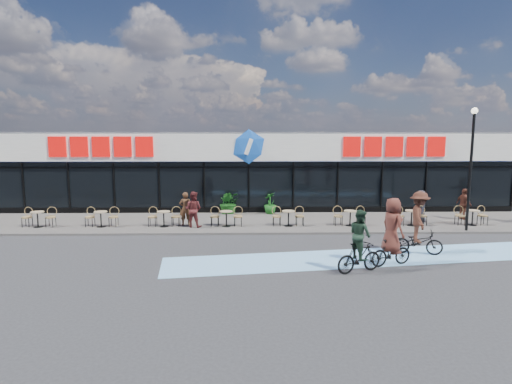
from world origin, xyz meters
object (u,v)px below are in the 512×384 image
at_px(cyclist_a, 392,236).
at_px(cyclist_b, 419,226).
at_px(potted_plant_left, 231,203).
at_px(potted_plant_right, 270,203).
at_px(pedestrian_a, 421,207).
at_px(patron_left, 185,209).
at_px(lamp_post, 471,159).
at_px(potted_plant_mid, 226,203).
at_px(pedestrian_b, 464,204).
at_px(patron_right, 193,209).

distance_m(cyclist_a, cyclist_b, 1.98).
relative_size(potted_plant_left, potted_plant_right, 1.00).
bearing_deg(potted_plant_right, pedestrian_a, -20.03).
height_order(patron_left, cyclist_a, cyclist_a).
distance_m(lamp_post, potted_plant_mid, 12.20).
bearing_deg(pedestrian_a, patron_left, -90.85).
bearing_deg(pedestrian_b, lamp_post, 138.49).
height_order(pedestrian_a, cyclist_b, cyclist_b).
height_order(potted_plant_left, potted_plant_right, potted_plant_left).
xyz_separation_m(pedestrian_b, cyclist_b, (-4.84, -5.83, 0.15)).
bearing_deg(patron_right, pedestrian_a, -159.88).
relative_size(lamp_post, cyclist_b, 2.34).
relative_size(patron_left, pedestrian_a, 0.98).
relative_size(patron_right, pedestrian_a, 1.03).
distance_m(lamp_post, patron_left, 13.19).
bearing_deg(cyclist_b, patron_right, 153.82).
bearing_deg(patron_right, potted_plant_mid, -95.39).
distance_m(patron_right, cyclist_a, 9.26).
height_order(potted_plant_right, cyclist_a, cyclist_a).
xyz_separation_m(potted_plant_right, cyclist_b, (5.00, -7.64, 0.35)).
bearing_deg(lamp_post, patron_left, 174.12).
bearing_deg(lamp_post, cyclist_a, -137.45).
relative_size(potted_plant_left, patron_right, 0.71).
relative_size(potted_plant_right, patron_left, 0.74).
relative_size(potted_plant_mid, cyclist_a, 0.52).
bearing_deg(potted_plant_mid, pedestrian_b, -8.35).
xyz_separation_m(cyclist_a, cyclist_b, (1.47, 1.34, 0.03)).
relative_size(potted_plant_mid, pedestrian_a, 0.73).
bearing_deg(lamp_post, patron_right, 175.67).
distance_m(lamp_post, pedestrian_a, 3.23).
bearing_deg(potted_plant_right, potted_plant_left, 176.37).
relative_size(potted_plant_mid, cyclist_b, 0.51).
xyz_separation_m(patron_left, pedestrian_a, (11.47, 0.29, 0.01)).
bearing_deg(potted_plant_mid, patron_right, -112.02).
height_order(potted_plant_mid, pedestrian_a, pedestrian_a).
height_order(cyclist_a, cyclist_b, cyclist_b).
relative_size(pedestrian_b, cyclist_b, 0.69).
height_order(pedestrian_a, pedestrian_b, pedestrian_a).
bearing_deg(pedestrian_a, potted_plant_left, -108.73).
xyz_separation_m(pedestrian_a, cyclist_b, (-2.24, -5.00, 0.13)).
relative_size(potted_plant_right, cyclist_b, 0.51).
height_order(potted_plant_left, potted_plant_mid, potted_plant_mid).
relative_size(potted_plant_left, patron_left, 0.74).
bearing_deg(potted_plant_left, cyclist_b, -47.27).
relative_size(potted_plant_left, cyclist_b, 0.51).
relative_size(potted_plant_mid, potted_plant_right, 1.01).
relative_size(pedestrian_a, cyclist_b, 0.70).
height_order(lamp_post, pedestrian_b, lamp_post).
bearing_deg(potted_plant_left, potted_plant_right, -3.63).
xyz_separation_m(potted_plant_left, pedestrian_b, (12.02, -1.95, 0.21)).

